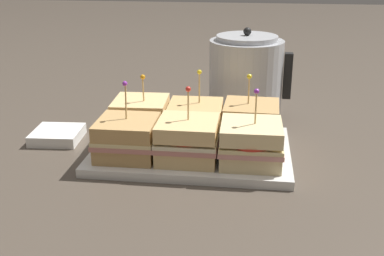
{
  "coord_description": "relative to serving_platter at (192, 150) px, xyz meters",
  "views": [
    {
      "loc": [
        0.12,
        -0.92,
        0.41
      ],
      "look_at": [
        0.0,
        0.0,
        0.06
      ],
      "focal_mm": 45.0,
      "sensor_mm": 36.0,
      "label": 1
    }
  ],
  "objects": [
    {
      "name": "ground_plane",
      "position": [
        0.0,
        0.0,
        -0.01
      ],
      "size": [
        6.0,
        6.0,
        0.0
      ],
      "primitive_type": "plane",
      "color": "#4C4238"
    },
    {
      "name": "serving_platter",
      "position": [
        0.0,
        0.0,
        0.0
      ],
      "size": [
        0.4,
        0.28,
        0.02
      ],
      "color": "silver",
      "rests_on": "ground_plane"
    },
    {
      "name": "sandwich_front_left",
      "position": [
        -0.12,
        -0.06,
        0.05
      ],
      "size": [
        0.12,
        0.12,
        0.15
      ],
      "color": "tan",
      "rests_on": "serving_platter"
    },
    {
      "name": "sandwich_front_center",
      "position": [
        0.0,
        -0.06,
        0.05
      ],
      "size": [
        0.12,
        0.12,
        0.15
      ],
      "color": "#DBB77A",
      "rests_on": "serving_platter"
    },
    {
      "name": "sandwich_front_right",
      "position": [
        0.12,
        -0.06,
        0.05
      ],
      "size": [
        0.12,
        0.12,
        0.15
      ],
      "color": "beige",
      "rests_on": "serving_platter"
    },
    {
      "name": "sandwich_back_left",
      "position": [
        -0.12,
        0.06,
        0.05
      ],
      "size": [
        0.13,
        0.13,
        0.14
      ],
      "color": "#DBB77A",
      "rests_on": "serving_platter"
    },
    {
      "name": "sandwich_back_center",
      "position": [
        -0.0,
        0.06,
        0.05
      ],
      "size": [
        0.12,
        0.12,
        0.15
      ],
      "color": "tan",
      "rests_on": "serving_platter"
    },
    {
      "name": "sandwich_back_right",
      "position": [
        0.12,
        0.06,
        0.05
      ],
      "size": [
        0.12,
        0.13,
        0.14
      ],
      "color": "tan",
      "rests_on": "serving_platter"
    },
    {
      "name": "kettle_steel",
      "position": [
        0.1,
        0.28,
        0.09
      ],
      "size": [
        0.21,
        0.19,
        0.22
      ],
      "color": "#B7BABF",
      "rests_on": "ground_plane"
    },
    {
      "name": "napkin_stack",
      "position": [
        -0.31,
        0.04,
        0.0
      ],
      "size": [
        0.11,
        0.11,
        0.02
      ],
      "color": "white",
      "rests_on": "ground_plane"
    }
  ]
}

